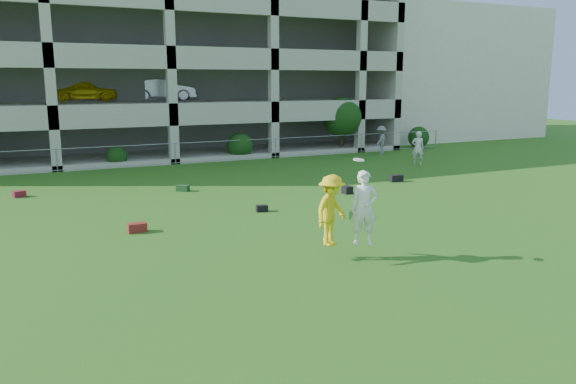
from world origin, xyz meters
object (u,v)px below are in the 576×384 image
parking_garage (138,57)px  stucco_building (414,75)px  crate_d (347,190)px  bystander_e (418,148)px  bystander_f (381,140)px  frisbee_contest (341,210)px

parking_garage → stucco_building: bearing=0.7°
stucco_building → crate_d: size_ratio=45.71×
parking_garage → bystander_e: bearing=-50.9°
bystander_e → bystander_f: bystander_e is taller
stucco_building → bystander_f: bearing=-135.3°
crate_d → bystander_e: bearing=34.1°
stucco_building → parking_garage: parking_garage is taller
bystander_e → parking_garage: bearing=-22.7°
bystander_e → bystander_f: 4.55m
stucco_building → frisbee_contest: size_ratio=7.15×
stucco_building → bystander_f: stucco_building is taller
frisbee_contest → crate_d: bearing=57.2°
crate_d → frisbee_contest: 8.63m
stucco_building → bystander_e: (-11.20, -14.83, -4.09)m
bystander_f → frisbee_contest: bearing=17.7°
bystander_f → crate_d: bystander_f is taller
bystander_f → parking_garage: size_ratio=0.06×
stucco_building → frisbee_contest: bearing=-130.8°
frisbee_contest → parking_garage: size_ratio=0.07×
bystander_e → frisbee_contest: size_ratio=0.82×
crate_d → parking_garage: (-4.20, 19.69, 5.86)m
crate_d → frisbee_contest: (-4.64, -7.19, 1.15)m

